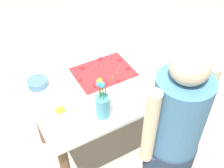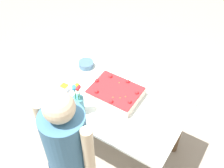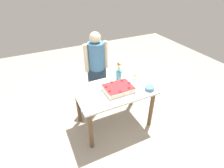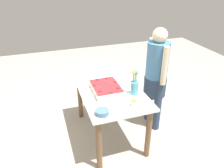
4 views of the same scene
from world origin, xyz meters
TOP-DOWN VIEW (x-y plane):
  - ground_plane at (0.00, 0.00)m, footprint 8.00×8.00m
  - dining_table at (0.00, 0.00)m, footprint 1.25×0.78m
  - sheet_cake at (0.04, -0.06)m, footprint 0.45×0.34m
  - serving_plate_with_slice at (0.47, 0.13)m, footprint 0.22×0.22m
  - cake_knife at (-0.39, -0.10)m, footprint 0.11×0.21m
  - flower_vase at (0.21, 0.25)m, footprint 0.10×0.10m
  - fruit_bowl at (0.50, -0.25)m, footprint 0.15×0.15m
  - person_standing at (-0.03, 0.69)m, footprint 0.45×0.31m

SIDE VIEW (x-z plane):
  - ground_plane at x=0.00m, z-range 0.00..0.00m
  - dining_table at x=0.00m, z-range 0.24..0.98m
  - cake_knife at x=-0.39m, z-range 0.74..0.75m
  - serving_plate_with_slice at x=0.47m, z-range 0.72..0.80m
  - fruit_bowl at x=0.50m, z-range 0.74..0.80m
  - sheet_cake at x=0.04m, z-range 0.73..0.84m
  - person_standing at x=-0.03m, z-range 0.11..1.60m
  - flower_vase at x=0.21m, z-range 0.70..1.02m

